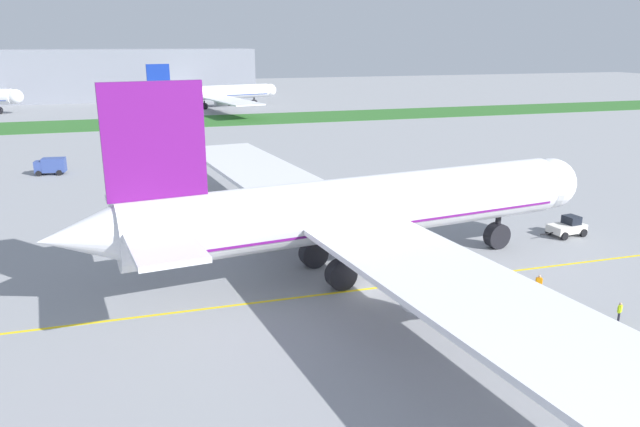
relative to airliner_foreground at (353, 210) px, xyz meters
name	(u,v)px	position (x,y,z in m)	size (l,w,h in m)	color
ground_plane	(365,290)	(-0.34, -4.21, -6.19)	(600.00, 600.00, 0.00)	gray
apron_taxi_line	(364,289)	(-0.34, -4.04, -6.18)	(280.00, 0.36, 0.01)	yellow
grass_median_strip	(206,121)	(-0.34, 116.04, -6.14)	(320.00, 24.00, 0.10)	#2D6628
airliner_foreground	(353,210)	(0.00, 0.00, 0.00)	(52.91, 83.86, 18.22)	white
pushback_tug	(567,227)	(26.94, 3.66, -5.17)	(5.96, 3.06, 2.21)	white
ground_crew_wingwalker_port	(539,282)	(13.79, -9.21, -5.16)	(0.53, 0.43, 1.69)	black
ground_crew_marshaller_front	(556,360)	(6.68, -20.79, -5.16)	(0.44, 0.52, 1.69)	black
ground_crew_wingwalker_starboard	(620,310)	(16.37, -15.76, -5.20)	(0.51, 0.42, 1.63)	black
service_truck_baggage_loader	(51,166)	(-32.45, 55.05, -4.70)	(4.86, 2.75, 2.71)	#33478C
parked_airliner_far_right	(209,93)	(4.23, 147.48, -1.38)	(46.23, 75.04, 14.15)	white
terminal_building	(91,75)	(-32.70, 185.89, 2.81)	(115.51, 20.00, 18.00)	gray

